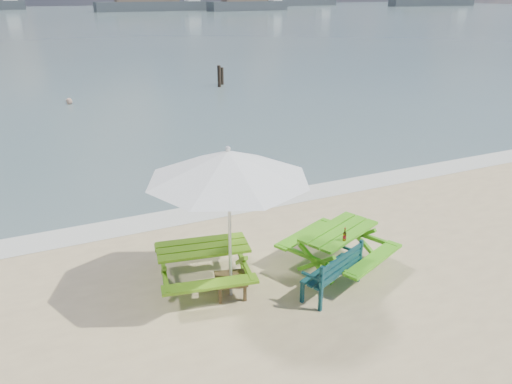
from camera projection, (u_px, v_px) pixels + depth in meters
name	position (u px, v px, depth m)	size (l,w,h in m)	color
sea	(38.00, 22.00, 79.33)	(300.00, 300.00, 0.00)	slate
foam_strip	(211.00, 211.00, 11.70)	(22.00, 0.90, 0.01)	silver
picnic_table_left	(203.00, 266.00, 8.70)	(1.84, 1.99, 0.75)	#5A9516
picnic_table_right	(338.00, 249.00, 9.23)	(2.16, 2.25, 0.76)	#4DAA19
park_bench	(331.00, 279.00, 8.52)	(1.33, 0.89, 0.78)	#0D3439
side_table	(231.00, 286.00, 8.44)	(0.64, 0.64, 0.34)	brown
patio_umbrella	(228.00, 165.00, 7.62)	(3.18, 3.18, 2.57)	silver
beer_bottle	(344.00, 236.00, 8.68)	(0.06, 0.06, 0.24)	#935315
swimmer	(71.00, 115.00, 22.80)	(0.63, 0.46, 1.60)	tan
mooring_pilings	(220.00, 78.00, 26.59)	(0.57, 0.77, 1.33)	black
cargo_ships	(241.00, 4.00, 133.45)	(153.52, 35.94, 4.40)	#353A3E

